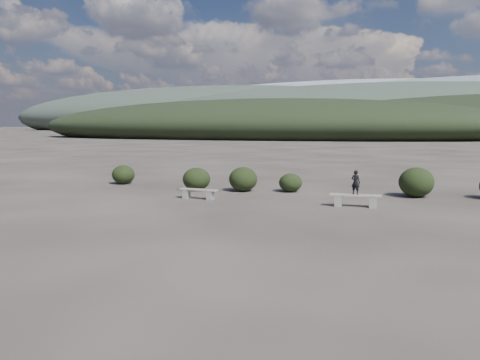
% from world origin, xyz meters
% --- Properties ---
extents(ground, '(1200.00, 1200.00, 0.00)m').
position_xyz_m(ground, '(0.00, 0.00, 0.00)').
color(ground, '#292420').
rests_on(ground, ground).
extents(bench_left, '(1.61, 0.42, 0.40)m').
position_xyz_m(bench_left, '(-3.04, 5.71, 0.24)').
color(bench_left, slate).
rests_on(bench_left, ground).
extents(bench_right, '(1.83, 0.49, 0.45)m').
position_xyz_m(bench_right, '(3.04, 5.82, 0.27)').
color(bench_right, slate).
rests_on(bench_right, ground).
extents(seated_person, '(0.37, 0.30, 0.88)m').
position_xyz_m(seated_person, '(3.03, 5.82, 0.89)').
color(seated_person, black).
rests_on(seated_person, bench_right).
extents(shrub_a, '(1.25, 1.25, 1.02)m').
position_xyz_m(shrub_a, '(-4.11, 7.98, 0.51)').
color(shrub_a, black).
rests_on(shrub_a, ground).
extents(shrub_b, '(1.26, 1.26, 1.08)m').
position_xyz_m(shrub_b, '(-2.01, 8.34, 0.54)').
color(shrub_b, black).
rests_on(shrub_b, ground).
extents(shrub_c, '(1.02, 1.02, 0.81)m').
position_xyz_m(shrub_c, '(0.02, 8.82, 0.41)').
color(shrub_c, black).
rests_on(shrub_c, ground).
extents(shrub_d, '(1.39, 1.39, 1.22)m').
position_xyz_m(shrub_d, '(5.20, 8.97, 0.61)').
color(shrub_d, black).
rests_on(shrub_d, ground).
extents(shrub_f, '(1.11, 1.11, 0.94)m').
position_xyz_m(shrub_f, '(-8.49, 8.94, 0.47)').
color(shrub_f, black).
rests_on(shrub_f, ground).
extents(mountain_ridges, '(500.00, 400.00, 56.00)m').
position_xyz_m(mountain_ridges, '(-7.48, 339.06, 10.84)').
color(mountain_ridges, black).
rests_on(mountain_ridges, ground).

